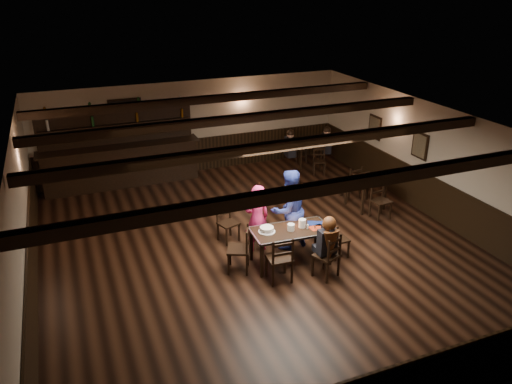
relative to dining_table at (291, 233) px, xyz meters
name	(u,v)px	position (x,y,z in m)	size (l,w,h in m)	color
ground	(258,246)	(-0.36, 0.84, -0.67)	(10.00, 10.00, 0.00)	black
room_shell	(258,171)	(-0.35, 0.88, 1.07)	(9.02, 10.02, 2.71)	#C0B39F
dining_table	(291,233)	(0.00, 0.00, 0.00)	(1.63, 0.89, 0.75)	black
chair_near_left	(281,257)	(-0.49, -0.59, -0.11)	(0.48, 0.46, 0.96)	black
chair_near_right	(330,253)	(0.45, -0.79, -0.13)	(0.56, 0.55, 0.92)	black
chair_end_left	(242,246)	(-1.01, 0.08, -0.12)	(0.57, 0.58, 0.95)	black
chair_end_right	(336,237)	(0.96, -0.15, -0.20)	(0.37, 0.39, 0.81)	black
chair_far_pushed	(226,219)	(-0.89, 1.40, -0.18)	(0.49, 0.48, 0.85)	black
woman_pink	(257,218)	(-0.44, 0.73, 0.08)	(0.55, 0.36, 1.50)	#FF2C6E
man_blue	(289,209)	(0.24, 0.61, 0.21)	(0.86, 0.67, 1.76)	navy
seated_person	(328,238)	(0.42, -0.74, 0.18)	(0.36, 0.53, 0.87)	black
cake	(267,230)	(-0.49, 0.10, 0.13)	(0.34, 0.34, 0.11)	white
plate_stack_a	(291,227)	(-0.01, -0.03, 0.15)	(0.14, 0.14, 0.14)	white
plate_stack_b	(302,223)	(0.26, 0.02, 0.17)	(0.15, 0.15, 0.17)	white
tea_light	(292,225)	(0.10, 0.14, 0.10)	(0.05, 0.05, 0.06)	#A5A8AD
salt_shaker	(308,227)	(0.33, -0.09, 0.13)	(0.04, 0.04, 0.09)	silver
pepper_shaker	(315,227)	(0.46, -0.15, 0.12)	(0.03, 0.03, 0.08)	#A5A8AD
drink_glass	(302,222)	(0.31, 0.12, 0.13)	(0.06, 0.06, 0.09)	silver
menu_red	(317,227)	(0.52, -0.11, 0.08)	(0.31, 0.22, 0.00)	#A02A11
menu_blue	(315,223)	(0.58, 0.06, 0.08)	(0.31, 0.22, 0.00)	navy
bar_counter	(121,160)	(-2.55, 5.56, 0.05)	(4.35, 0.70, 2.20)	black
back_table_a	(366,183)	(2.90, 1.70, -0.02)	(0.89, 0.89, 0.75)	black
back_table_b	(310,147)	(2.95, 4.78, -0.03)	(0.95, 0.95, 0.75)	black
bg_patron_left	(290,143)	(2.24, 4.72, 0.20)	(0.28, 0.42, 0.82)	black
bg_patron_right	(326,140)	(3.40, 4.62, 0.20)	(0.34, 0.44, 0.81)	black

